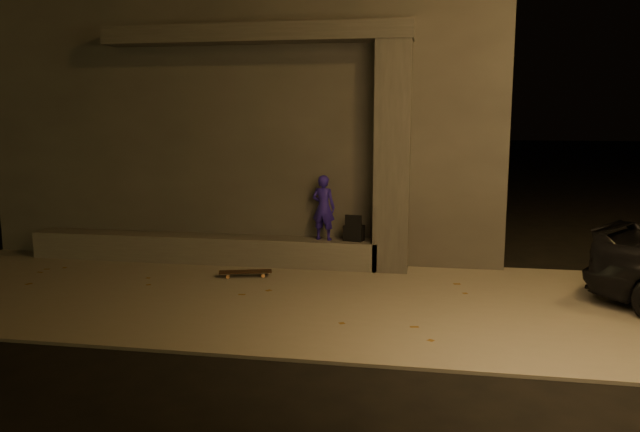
% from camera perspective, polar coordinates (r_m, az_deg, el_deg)
% --- Properties ---
extents(ground, '(120.00, 120.00, 0.00)m').
position_cam_1_polar(ground, '(7.00, -10.01, -11.90)').
color(ground, black).
rests_on(ground, ground).
extents(sidewalk, '(11.00, 4.40, 0.04)m').
position_cam_1_polar(sidewalk, '(8.80, -5.52, -7.25)').
color(sidewalk, slate).
rests_on(sidewalk, ground).
extents(building, '(9.00, 5.10, 5.22)m').
position_cam_1_polar(building, '(13.04, -4.62, 9.62)').
color(building, '#3D3B37').
rests_on(building, ground).
extents(ledge, '(6.00, 0.55, 0.45)m').
position_cam_1_polar(ledge, '(10.81, -10.72, -2.92)').
color(ledge, '#58544F').
rests_on(ledge, sidewalk).
extents(column, '(0.55, 0.55, 3.60)m').
position_cam_1_polar(column, '(9.91, 6.64, 5.29)').
color(column, '#3D3B37').
rests_on(column, sidewalk).
extents(canopy, '(5.00, 0.70, 0.28)m').
position_cam_1_polar(canopy, '(10.39, -5.85, 16.20)').
color(canopy, '#3D3B37').
rests_on(canopy, column).
extents(skateboarder, '(0.43, 0.33, 1.07)m').
position_cam_1_polar(skateboarder, '(10.13, 0.32, 0.78)').
color(skateboarder, '#22168F').
rests_on(skateboarder, ledge).
extents(backpack, '(0.34, 0.26, 0.44)m').
position_cam_1_polar(backpack, '(10.12, 3.12, -1.44)').
color(backpack, black).
rests_on(backpack, ledge).
extents(skateboard, '(0.83, 0.42, 0.09)m').
position_cam_1_polar(skateboard, '(9.71, -6.83, -5.12)').
color(skateboard, black).
rests_on(skateboard, sidewalk).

